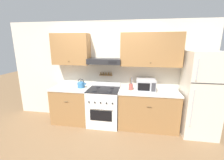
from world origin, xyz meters
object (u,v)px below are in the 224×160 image
microwave (146,85)px  utensil_crock (131,87)px  stove_range (104,107)px  tea_kettle (81,84)px  refrigerator (200,94)px

microwave → utensil_crock: (-0.35, -0.02, -0.05)m
stove_range → tea_kettle: tea_kettle is taller
stove_range → microwave: 1.17m
stove_range → refrigerator: 2.22m
stove_range → utensil_crock: 0.85m
tea_kettle → microwave: microwave is taller
utensil_crock → microwave: bearing=2.9°
refrigerator → utensil_crock: 1.52m
refrigerator → utensil_crock: (-1.52, 0.09, 0.08)m
tea_kettle → stove_range: bearing=-4.5°
stove_range → utensil_crock: utensil_crock is taller
microwave → utensil_crock: size_ratio=1.45×
refrigerator → stove_range: bearing=178.9°
stove_range → tea_kettle: size_ratio=4.30×
tea_kettle → microwave: size_ratio=0.54×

